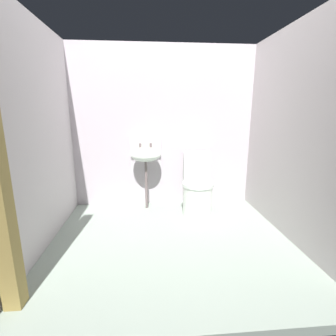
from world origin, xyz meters
TOP-DOWN VIEW (x-y plane):
  - ground_plane at (0.00, 0.00)m, footprint 2.88×2.43m
  - wall_back at (0.00, 1.06)m, footprint 2.88×0.10m
  - wall_left at (-1.29, 0.10)m, footprint 0.10×2.23m
  - wall_right at (1.29, 0.10)m, footprint 0.10×2.23m
  - toilet_near_wall at (0.43, 0.66)m, footprint 0.45×0.63m
  - sink at (-0.25, 0.85)m, footprint 0.42×0.34m

SIDE VIEW (x-z plane):
  - ground_plane at x=0.00m, z-range -0.08..0.00m
  - toilet_near_wall at x=0.43m, z-range -0.07..0.71m
  - sink at x=-0.25m, z-range 0.26..1.25m
  - wall_back at x=0.00m, z-range 0.00..2.18m
  - wall_left at x=-1.29m, z-range 0.00..2.18m
  - wall_right at x=1.29m, z-range 0.00..2.18m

